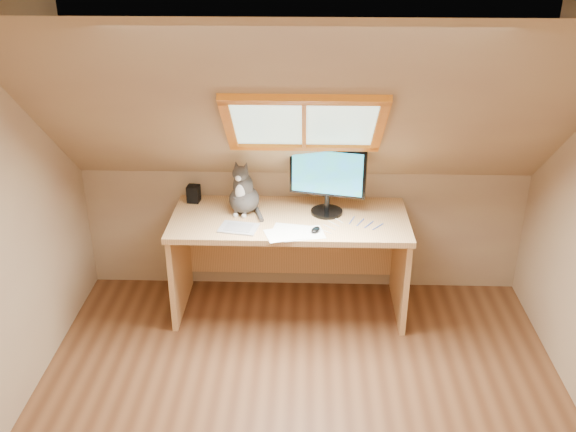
{
  "coord_description": "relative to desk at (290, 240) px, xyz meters",
  "views": [
    {
      "loc": [
        0.02,
        -2.88,
        2.86
      ],
      "look_at": [
        -0.1,
        1.0,
        0.99
      ],
      "focal_mm": 40.0,
      "sensor_mm": 36.0,
      "label": 1
    }
  ],
  "objects": [
    {
      "name": "cables",
      "position": [
        0.45,
        -0.19,
        0.24
      ],
      "size": [
        0.51,
        0.26,
        0.01
      ],
      "color": "silver",
      "rests_on": "desk"
    },
    {
      "name": "papers",
      "position": [
        -0.0,
        -0.33,
        0.24
      ],
      "size": [
        0.35,
        0.3,
        0.01
      ],
      "color": "white",
      "rests_on": "desk"
    },
    {
      "name": "desk",
      "position": [
        0.0,
        0.0,
        0.0
      ],
      "size": [
        1.75,
        0.77,
        0.8
      ],
      "color": "#DFA86A",
      "rests_on": "ground"
    },
    {
      "name": "graphics_tablet",
      "position": [
        -0.36,
        -0.28,
        0.24
      ],
      "size": [
        0.3,
        0.24,
        0.01
      ],
      "primitive_type": "cube",
      "rotation": [
        0.0,
        0.0,
        -0.19
      ],
      "color": "#B2B2B7",
      "rests_on": "desk"
    },
    {
      "name": "monitor",
      "position": [
        0.27,
        -0.0,
        0.53
      ],
      "size": [
        0.56,
        0.24,
        0.52
      ],
      "color": "black",
      "rests_on": "desk"
    },
    {
      "name": "room_shell",
      "position": [
        0.1,
        -1.55,
        0.87
      ],
      "size": [
        3.52,
        3.52,
        2.41
      ],
      "color": "tan",
      "rests_on": "ground"
    },
    {
      "name": "cat",
      "position": [
        -0.34,
        0.0,
        0.39
      ],
      "size": [
        0.28,
        0.32,
        0.42
      ],
      "color": "#48423F",
      "rests_on": "desk"
    },
    {
      "name": "desk_speaker",
      "position": [
        -0.75,
        0.18,
        0.3
      ],
      "size": [
        0.1,
        0.1,
        0.13
      ],
      "primitive_type": "cube",
      "rotation": [
        0.0,
        0.0,
        -0.11
      ],
      "color": "black",
      "rests_on": "desk"
    },
    {
      "name": "mouse",
      "position": [
        0.19,
        -0.31,
        0.25
      ],
      "size": [
        0.09,
        0.11,
        0.03
      ],
      "primitive_type": "ellipsoid",
      "rotation": [
        0.0,
        0.0,
        -0.43
      ],
      "color": "black",
      "rests_on": "desk"
    }
  ]
}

